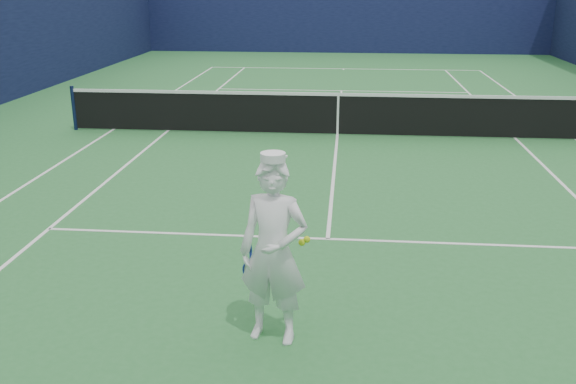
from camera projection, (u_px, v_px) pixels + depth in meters
name	position (u px, v px, depth m)	size (l,w,h in m)	color
ground	(337.00, 135.00, 15.14)	(80.00, 80.00, 0.00)	#296D33
court_markings	(337.00, 135.00, 15.13)	(11.03, 23.83, 0.01)	white
windscreen_fence	(340.00, 49.00, 14.50)	(20.12, 36.12, 4.00)	#10153C
tennis_net	(338.00, 112.00, 14.96)	(12.88, 0.09, 1.07)	#141E4C
tennis_player	(274.00, 252.00, 6.30)	(0.77, 0.62, 1.96)	white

